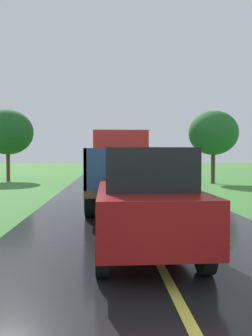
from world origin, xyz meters
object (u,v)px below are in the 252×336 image
object	(u,v)px
roadside_tree_mid_right	(8,132)
banana_truck_far	(114,162)
banana_truck_near	(121,167)
roadside_tree_near_left	(213,133)
following_car	(145,199)

from	to	relation	value
roadside_tree_mid_right	banana_truck_far	bearing A→B (deg)	-18.67
banana_truck_near	roadside_tree_mid_right	xyz separation A→B (m)	(-8.18, 13.84, 2.33)
roadside_tree_near_left	roadside_tree_mid_right	world-z (taller)	roadside_tree_mid_right
banana_truck_near	roadside_tree_mid_right	bearing A→B (deg)	120.57
roadside_tree_near_left	roadside_tree_mid_right	distance (m)	15.57
banana_truck_near	following_car	bearing A→B (deg)	-88.57
roadside_tree_near_left	following_car	world-z (taller)	roadside_tree_near_left
banana_truck_far	roadside_tree_near_left	distance (m)	7.24
roadside_tree_near_left	banana_truck_near	bearing A→B (deg)	-124.23
banana_truck_near	following_car	world-z (taller)	banana_truck_near
banana_truck_near	banana_truck_far	distance (m)	11.06
banana_truck_near	roadside_tree_mid_right	world-z (taller)	roadside_tree_mid_right
banana_truck_near	following_car	size ratio (longest dim) A/B	1.42
banana_truck_far	roadside_tree_near_left	size ratio (longest dim) A/B	1.14
banana_truck_far	roadside_tree_mid_right	distance (m)	9.01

